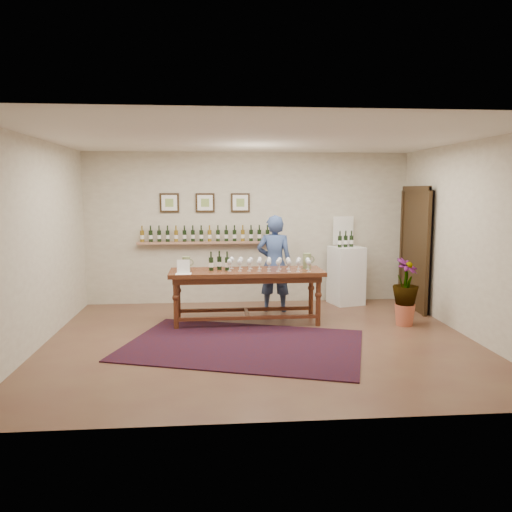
{
  "coord_description": "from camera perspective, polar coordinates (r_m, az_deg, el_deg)",
  "views": [
    {
      "loc": [
        -0.64,
        -6.79,
        2.1
      ],
      "look_at": [
        0.0,
        0.8,
        1.1
      ],
      "focal_mm": 35.0,
      "sensor_mm": 36.0,
      "label": 1
    }
  ],
  "objects": [
    {
      "name": "table_glasses",
      "position": [
        7.85,
        1.52,
        -0.91
      ],
      "size": [
        1.46,
        0.52,
        0.2
      ],
      "primitive_type": null,
      "rotation": [
        0.0,
        0.0,
        -0.14
      ],
      "color": "silver",
      "rests_on": "tasting_table"
    },
    {
      "name": "ground",
      "position": [
        7.14,
        0.55,
        -9.63
      ],
      "size": [
        6.0,
        6.0,
        0.0
      ],
      "primitive_type": "plane",
      "color": "brown",
      "rests_on": "ground"
    },
    {
      "name": "potted_plant",
      "position": [
        8.13,
        16.71,
        -3.95
      ],
      "size": [
        0.68,
        0.68,
        0.91
      ],
      "rotation": [
        0.0,
        0.0,
        0.77
      ],
      "color": "#BD5B3F",
      "rests_on": "ground"
    },
    {
      "name": "pitcher_left",
      "position": [
        7.85,
        -7.97,
        -0.88
      ],
      "size": [
        0.16,
        0.16,
        0.22
      ],
      "primitive_type": null,
      "rotation": [
        0.0,
        0.0,
        0.15
      ],
      "color": "#707F4F",
      "rests_on": "tasting_table"
    },
    {
      "name": "display_pedestal",
      "position": [
        9.43,
        10.26,
        -2.19
      ],
      "size": [
        0.66,
        0.66,
        1.07
      ],
      "primitive_type": "cube",
      "rotation": [
        0.0,
        0.0,
        0.26
      ],
      "color": "white",
      "rests_on": "ground"
    },
    {
      "name": "rug",
      "position": [
        6.92,
        -1.44,
        -10.12
      ],
      "size": [
        3.63,
        2.95,
        0.02
      ],
      "primitive_type": "cube",
      "rotation": [
        0.0,
        0.0,
        -0.3
      ],
      "color": "#3F0E0B",
      "rests_on": "ground"
    },
    {
      "name": "room_shell",
      "position": [
        9.13,
        12.76,
        1.13
      ],
      "size": [
        6.0,
        6.0,
        6.0
      ],
      "color": "beige",
      "rests_on": "ground"
    },
    {
      "name": "info_sign",
      "position": [
        9.51,
        9.94,
        2.9
      ],
      "size": [
        0.41,
        0.13,
        0.58
      ],
      "primitive_type": "cube",
      "rotation": [
        0.0,
        0.0,
        0.26
      ],
      "color": "white",
      "rests_on": "display_pedestal"
    },
    {
      "name": "menu_card",
      "position": [
        7.59,
        -8.3,
        -1.22
      ],
      "size": [
        0.23,
        0.17,
        0.21
      ],
      "primitive_type": "cube",
      "rotation": [
        0.0,
        0.0,
        -0.0
      ],
      "color": "white",
      "rests_on": "tasting_table"
    },
    {
      "name": "person",
      "position": [
        8.67,
        2.12,
        -0.87
      ],
      "size": [
        0.68,
        0.51,
        1.69
      ],
      "primitive_type": "imported",
      "rotation": [
        0.0,
        0.0,
        2.95
      ],
      "color": "navy",
      "rests_on": "ground"
    },
    {
      "name": "pedestal_bottles",
      "position": [
        9.3,
        10.21,
        1.93
      ],
      "size": [
        0.31,
        0.15,
        0.3
      ],
      "primitive_type": null,
      "rotation": [
        0.0,
        0.0,
        0.26
      ],
      "color": "black",
      "rests_on": "display_pedestal"
    },
    {
      "name": "table_bottles",
      "position": [
        7.86,
        -4.22,
        -0.48
      ],
      "size": [
        0.3,
        0.18,
        0.32
      ],
      "primitive_type": null,
      "rotation": [
        0.0,
        0.0,
        -0.05
      ],
      "color": "black",
      "rests_on": "tasting_table"
    },
    {
      "name": "pitcher_right",
      "position": [
        8.07,
        5.84,
        -0.55
      ],
      "size": [
        0.17,
        0.17,
        0.25
      ],
      "primitive_type": null,
      "rotation": [
        0.0,
        0.0,
        0.09
      ],
      "color": "#707F4F",
      "rests_on": "tasting_table"
    },
    {
      "name": "tasting_table",
      "position": [
        7.89,
        -1.08,
        -2.54
      ],
      "size": [
        2.42,
        0.8,
        0.86
      ],
      "rotation": [
        0.0,
        0.0,
        0.01
      ],
      "color": "#3F1F0F",
      "rests_on": "ground"
    }
  ]
}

